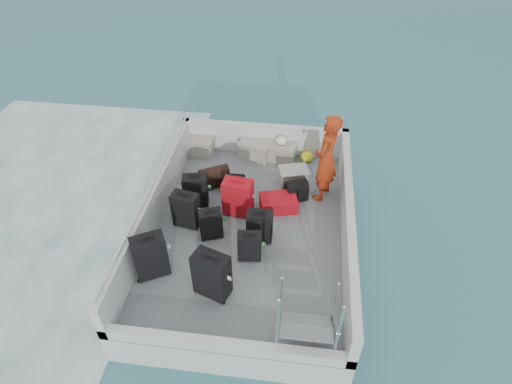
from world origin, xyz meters
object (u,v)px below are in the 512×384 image
Objects in this scene: suitcase_1 at (186,210)px; suitcase_5 at (238,198)px; suitcase_4 at (211,224)px; crate_2 at (281,152)px; suitcase_8 at (278,203)px; crate_1 at (255,150)px; suitcase_6 at (250,247)px; crate_0 at (200,146)px; suitcase_3 at (212,275)px; suitcase_2 at (196,191)px; suitcase_0 at (150,257)px; suitcase_7 at (260,227)px; passenger at (326,159)px; crate_3 at (293,177)px.

suitcase_1 is 0.95× the size of suitcase_5.
crate_2 is at bearing 46.75° from suitcase_4.
suitcase_8 is 1.08× the size of crate_1.
suitcase_4 reaches higher than suitcase_6.
crate_0 is at bearing 128.93° from suitcase_5.
suitcase_6 is at bearing -62.50° from crate_0.
suitcase_3 is 2.25m from suitcase_8.
suitcase_5 reaches higher than suitcase_6.
suitcase_3 reaches higher than suitcase_5.
suitcase_3 reaches higher than suitcase_4.
suitcase_2 is at bearing 98.65° from suitcase_4.
suitcase_0 is at bearing -117.47° from crate_2.
suitcase_7 reaches higher than suitcase_8.
suitcase_5 is 0.80m from suitcase_7.
passenger is (2.39, 0.56, 0.57)m from suitcase_2.
passenger reaches higher than suitcase_7.
suitcase_2 is 1.03× the size of crate_1.
crate_3 is at bearing -21.16° from crate_0.
crate_0 is at bearing 90.03° from suitcase_2.
crate_2 is (0.29, 2.92, -0.09)m from suitcase_6.
suitcase_3 reaches higher than suitcase_6.
suitcase_1 is 1.36m from suitcase_7.
suitcase_6 is 2.19m from crate_3.
suitcase_7 is 1.02× the size of crate_2.
suitcase_3 is 1.51× the size of crate_3.
suitcase_0 is at bearing -128.75° from crate_3.
suitcase_8 is (1.57, 0.06, -0.19)m from suitcase_2.
suitcase_2 reaches higher than crate_2.
suitcase_6 is at bearing -106.01° from crate_3.
crate_1 is at bearing 0.00° from crate_0.
suitcase_0 reaches higher than crate_3.
suitcase_4 is 0.94× the size of suitcase_7.
suitcase_3 is at bearing -80.33° from suitcase_2.
suitcase_6 reaches higher than crate_0.
suitcase_4 is (0.77, 0.94, -0.11)m from suitcase_0.
suitcase_7 reaches higher than crate_3.
suitcase_1 is at bearing 97.68° from suitcase_8.
suitcase_8 is at bearing -8.23° from suitcase_2.
suitcase_2 is (0.30, 1.76, -0.07)m from suitcase_0.
passenger reaches higher than suitcase_4.
crate_1 is (0.95, 2.27, -0.16)m from suitcase_1.
suitcase_6 is at bearing -64.42° from suitcase_5.
crate_2 is (1.81, 0.00, 0.00)m from crate_0.
crate_0 is 1.10× the size of crate_3.
suitcase_0 is 1.60m from suitcase_6.
suitcase_6 is (1.21, -1.23, -0.05)m from suitcase_2.
crate_0 is (-1.05, 3.69, -0.23)m from suitcase_3.
suitcase_3 is 3.70m from crate_1.
suitcase_2 is 1.21× the size of crate_3.
suitcase_2 is 1.12× the size of suitcase_4.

